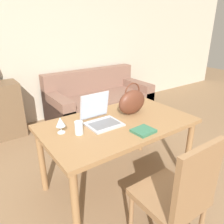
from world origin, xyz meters
TOP-DOWN VIEW (x-y plane):
  - wall_back at (0.00, 2.73)m, footprint 10.00×0.06m
  - dining_table at (0.15, 0.59)m, footprint 1.44×0.85m
  - chair at (0.05, -0.23)m, footprint 0.44×0.44m
  - couch at (0.97, 2.25)m, footprint 1.80×0.90m
  - laptop at (0.00, 0.69)m, footprint 0.31×0.32m
  - drinking_glass at (-0.27, 0.59)m, footprint 0.07×0.07m
  - wine_glass at (-0.38, 0.70)m, footprint 0.08×0.08m
  - handbag at (0.39, 0.68)m, footprint 0.32×0.14m
  - book at (0.20, 0.30)m, footprint 0.19×0.17m

SIDE VIEW (x-z plane):
  - couch at x=0.97m, z-range -0.13..0.69m
  - chair at x=0.05m, z-range 0.05..1.00m
  - dining_table at x=0.15m, z-range 0.28..1.01m
  - book at x=0.20m, z-range 0.73..0.75m
  - drinking_glass at x=-0.27m, z-range 0.73..0.84m
  - laptop at x=0.00m, z-range 0.66..0.93m
  - wine_glass at x=-0.38m, z-range 0.75..0.89m
  - handbag at x=0.39m, z-range 0.69..1.02m
  - wall_back at x=0.00m, z-range 0.00..2.70m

